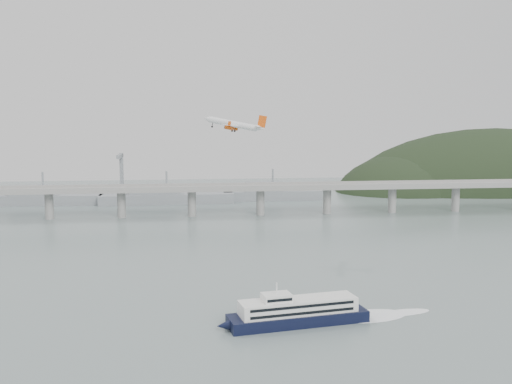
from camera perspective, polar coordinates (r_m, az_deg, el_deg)
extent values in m
plane|color=slate|center=(244.22, 1.51, -10.08)|extent=(900.00, 900.00, 0.00)
cube|color=gray|center=(435.13, -2.20, 0.36)|extent=(800.00, 22.00, 2.20)
cube|color=gray|center=(424.49, -2.09, 0.45)|extent=(800.00, 0.60, 1.80)
cube|color=gray|center=(445.28, -2.30, 0.78)|extent=(800.00, 0.60, 1.80)
cylinder|color=gray|center=(445.95, -19.09, -1.24)|extent=(6.00, 6.00, 21.00)
cylinder|color=gray|center=(437.81, -12.69, -1.16)|extent=(6.00, 6.00, 21.00)
cylinder|color=gray|center=(435.30, -6.13, -1.07)|extent=(6.00, 6.00, 21.00)
cylinder|color=gray|center=(438.51, 0.42, -0.97)|extent=(6.00, 6.00, 21.00)
cylinder|color=gray|center=(447.32, 6.79, -0.85)|extent=(6.00, 6.00, 21.00)
cylinder|color=gray|center=(461.41, 12.84, -0.74)|extent=(6.00, 6.00, 21.00)
cylinder|color=gray|center=(480.32, 18.47, -0.62)|extent=(6.00, 6.00, 21.00)
ellipsoid|color=black|center=(643.77, 21.57, -1.27)|extent=(320.00, 150.00, 156.00)
ellipsoid|color=black|center=(594.74, 13.95, -1.07)|extent=(140.00, 110.00, 96.00)
cube|color=gray|center=(518.71, -19.57, -0.71)|extent=(95.67, 20.15, 8.00)
cube|color=gray|center=(519.93, -20.63, 0.15)|extent=(33.90, 15.02, 8.00)
cylinder|color=gray|center=(516.81, -19.65, 1.05)|extent=(1.60, 1.60, 14.00)
cube|color=gray|center=(500.69, -8.48, -0.64)|extent=(110.55, 21.43, 8.00)
cube|color=gray|center=(500.14, -9.76, 0.25)|extent=(39.01, 16.73, 8.00)
cylinder|color=gray|center=(498.73, -8.51, 1.18)|extent=(1.60, 1.60, 14.00)
cube|color=gray|center=(515.52, 1.60, -0.33)|extent=(85.00, 13.60, 8.00)
cube|color=gray|center=(513.36, 0.67, 0.54)|extent=(29.75, 11.90, 8.00)
cylinder|color=gray|center=(513.61, 1.61, 1.44)|extent=(1.60, 1.60, 14.00)
cube|color=gray|center=(536.28, -12.67, 1.51)|extent=(3.00, 3.00, 40.00)
cube|color=gray|center=(524.87, -12.84, 3.36)|extent=(3.00, 28.00, 3.00)
cube|color=black|center=(216.20, 4.02, -11.89)|extent=(51.18, 20.20, 3.99)
cone|color=black|center=(208.86, -3.10, -12.59)|extent=(5.59, 4.77, 3.99)
cube|color=white|center=(214.76, 4.03, -10.76)|extent=(42.98, 16.89, 4.99)
cube|color=black|center=(209.88, 4.52, -10.83)|extent=(37.39, 6.54, 1.00)
cube|color=black|center=(210.64, 4.51, -11.45)|extent=(37.39, 6.54, 1.00)
cube|color=black|center=(218.87, 3.57, -10.05)|extent=(37.39, 6.54, 1.00)
cube|color=black|center=(219.60, 3.56, -10.64)|extent=(37.39, 6.54, 1.00)
cube|color=white|center=(211.08, 1.98, -9.99)|extent=(11.01, 8.56, 2.59)
cube|color=black|center=(207.88, 2.29, -10.27)|extent=(8.87, 1.63, 1.00)
cylinder|color=white|center=(210.15, 1.98, -9.16)|extent=(0.58, 0.58, 3.99)
ellipsoid|color=white|center=(227.58, 10.76, -11.52)|extent=(30.74, 19.00, 0.20)
ellipsoid|color=white|center=(234.01, 13.87, -11.08)|extent=(22.45, 10.71, 0.20)
cylinder|color=white|center=(301.88, -2.20, 6.50)|extent=(23.93, 13.11, 7.60)
cone|color=white|center=(306.17, -4.71, 6.97)|extent=(4.99, 4.53, 3.78)
cone|color=white|center=(298.09, 0.46, 6.08)|extent=(5.64, 4.57, 3.94)
cube|color=white|center=(301.65, -2.08, 6.31)|extent=(14.70, 29.54, 2.64)
cube|color=white|center=(298.29, 0.32, 6.22)|extent=(6.37, 10.88, 1.27)
cube|color=#E5530F|center=(298.05, 0.59, 6.74)|extent=(4.81, 1.80, 6.35)
cylinder|color=#E5530F|center=(306.70, -2.10, 6.10)|extent=(4.49, 3.48, 2.68)
cylinder|color=black|center=(307.22, -2.43, 6.16)|extent=(1.37, 2.07, 2.05)
cube|color=white|center=(306.68, -2.07, 6.26)|extent=(2.29, 1.01, 1.45)
cylinder|color=#E5530F|center=(297.41, -2.62, 6.15)|extent=(4.49, 3.48, 2.68)
cylinder|color=black|center=(297.95, -2.96, 6.22)|extent=(1.37, 2.07, 2.05)
cube|color=white|center=(297.39, -2.59, 6.32)|extent=(2.29, 1.01, 1.45)
cylinder|color=black|center=(303.89, -2.01, 6.00)|extent=(0.80, 0.44, 2.15)
cylinder|color=black|center=(303.91, -2.04, 5.82)|extent=(1.19, 0.69, 1.14)
cylinder|color=black|center=(299.49, -2.26, 6.02)|extent=(0.80, 0.44, 2.15)
cylinder|color=black|center=(299.52, -2.29, 5.84)|extent=(1.19, 0.69, 1.14)
cylinder|color=black|center=(305.10, -4.17, 6.40)|extent=(0.80, 0.44, 2.15)
cylinder|color=black|center=(305.12, -4.20, 6.22)|extent=(1.19, 0.69, 1.14)
cube|color=#E5530F|center=(315.56, -0.97, 6.35)|extent=(1.75, 0.70, 2.34)
cube|color=#E5530F|center=(286.78, -2.55, 6.55)|extent=(1.75, 0.70, 2.34)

